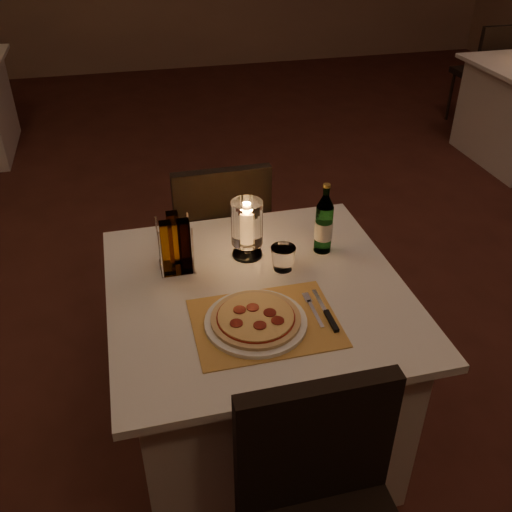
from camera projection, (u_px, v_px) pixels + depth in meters
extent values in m
cube|color=#491F17|center=(281.00, 352.00, 2.75)|extent=(8.00, 10.00, 0.02)
cube|color=silver|center=(257.00, 371.00, 2.14)|extent=(0.88, 0.88, 0.71)
cube|color=silver|center=(257.00, 292.00, 1.94)|extent=(1.00, 1.00, 0.03)
cube|color=black|center=(315.00, 444.00, 1.46)|extent=(0.42, 0.05, 0.42)
cube|color=black|center=(217.00, 238.00, 2.73)|extent=(0.42, 0.42, 0.05)
cube|color=black|center=(223.00, 215.00, 2.45)|extent=(0.42, 0.05, 0.42)
cylinder|color=black|center=(244.00, 256.00, 3.03)|extent=(0.03, 0.03, 0.44)
cylinder|color=black|center=(181.00, 265.00, 2.97)|extent=(0.03, 0.03, 0.44)
cylinder|color=black|center=(260.00, 294.00, 2.76)|extent=(0.03, 0.03, 0.44)
cylinder|color=black|center=(190.00, 304.00, 2.69)|extent=(0.03, 0.03, 0.44)
cube|color=gold|center=(265.00, 323.00, 1.78)|extent=(0.45, 0.34, 0.00)
cylinder|color=white|center=(256.00, 322.00, 1.77)|extent=(0.32, 0.32, 0.01)
cylinder|color=#D8B77F|center=(256.00, 319.00, 1.76)|extent=(0.28, 0.28, 0.01)
cylinder|color=maroon|center=(256.00, 317.00, 1.76)|extent=(0.24, 0.24, 0.00)
cylinder|color=#EACC7F|center=(256.00, 316.00, 1.75)|extent=(0.24, 0.24, 0.00)
cylinder|color=maroon|center=(270.00, 313.00, 1.76)|extent=(0.04, 0.04, 0.00)
cylinder|color=maroon|center=(253.00, 307.00, 1.78)|extent=(0.04, 0.04, 0.00)
cylinder|color=maroon|center=(240.00, 310.00, 1.77)|extent=(0.04, 0.04, 0.00)
cylinder|color=maroon|center=(236.00, 323.00, 1.72)|extent=(0.04, 0.04, 0.00)
cylinder|color=maroon|center=(260.00, 325.00, 1.71)|extent=(0.04, 0.04, 0.00)
cylinder|color=maroon|center=(278.00, 320.00, 1.73)|extent=(0.04, 0.04, 0.00)
cube|color=silver|center=(315.00, 314.00, 1.81)|extent=(0.01, 0.14, 0.00)
cube|color=silver|center=(307.00, 298.00, 1.88)|extent=(0.02, 0.05, 0.00)
cube|color=black|center=(331.00, 321.00, 1.77)|extent=(0.02, 0.10, 0.01)
cube|color=silver|center=(320.00, 301.00, 1.86)|extent=(0.01, 0.12, 0.00)
cylinder|color=#559D57|center=(324.00, 229.00, 2.08)|extent=(0.06, 0.06, 0.18)
cylinder|color=#559D57|center=(326.00, 191.00, 1.99)|extent=(0.02, 0.02, 0.03)
cylinder|color=gold|center=(327.00, 186.00, 1.98)|extent=(0.03, 0.03, 0.01)
cylinder|color=silver|center=(323.00, 230.00, 2.08)|extent=(0.07, 0.07, 0.07)
cylinder|color=white|center=(247.00, 254.00, 2.10)|extent=(0.11, 0.11, 0.01)
cylinder|color=white|center=(247.00, 247.00, 2.08)|extent=(0.02, 0.02, 0.04)
cylinder|color=white|center=(247.00, 223.00, 2.02)|extent=(0.11, 0.11, 0.16)
cylinder|color=white|center=(247.00, 227.00, 2.03)|extent=(0.03, 0.03, 0.12)
ellipsoid|color=orange|center=(247.00, 208.00, 1.99)|extent=(0.02, 0.02, 0.03)
cube|color=white|center=(177.00, 267.00, 2.03)|extent=(0.12, 0.12, 0.01)
cylinder|color=white|center=(161.00, 255.00, 1.92)|extent=(0.01, 0.01, 0.18)
cylinder|color=white|center=(193.00, 251.00, 1.95)|extent=(0.01, 0.01, 0.18)
cylinder|color=white|center=(158.00, 239.00, 2.01)|extent=(0.01, 0.01, 0.18)
cylinder|color=white|center=(189.00, 235.00, 2.04)|extent=(0.01, 0.01, 0.18)
cube|color=#BF8C33|center=(167.00, 248.00, 1.94)|extent=(0.04, 0.04, 0.20)
cube|color=#3F1E14|center=(185.00, 246.00, 1.96)|extent=(0.04, 0.04, 0.20)
cube|color=#BF8C33|center=(174.00, 238.00, 2.00)|extent=(0.04, 0.04, 0.20)
cube|color=black|center=(483.00, 74.00, 5.02)|extent=(0.42, 0.42, 0.05)
cube|color=black|center=(501.00, 52.00, 4.74)|extent=(0.42, 0.05, 0.42)
cylinder|color=black|center=(483.00, 93.00, 5.32)|extent=(0.03, 0.03, 0.44)
cylinder|color=black|center=(450.00, 96.00, 5.25)|extent=(0.03, 0.03, 0.44)
cylinder|color=black|center=(505.00, 105.00, 5.05)|extent=(0.03, 0.03, 0.44)
cylinder|color=black|center=(470.00, 108.00, 4.98)|extent=(0.03, 0.03, 0.44)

